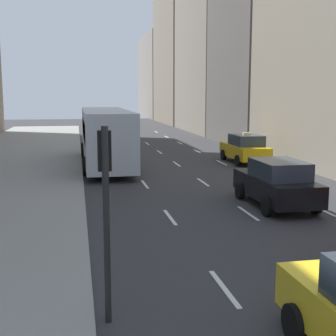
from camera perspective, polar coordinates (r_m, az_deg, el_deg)
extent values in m
cube|color=gray|center=(28.68, -18.47, 0.36)|extent=(8.00, 66.00, 0.15)
cube|color=white|center=(10.47, 6.86, -14.34)|extent=(0.12, 2.00, 0.01)
cube|color=white|center=(15.98, 0.24, -6.02)|extent=(0.12, 2.00, 0.01)
cube|color=white|center=(21.75, -2.84, -1.99)|extent=(0.12, 2.00, 0.01)
cube|color=white|center=(27.62, -4.62, 0.34)|extent=(0.12, 2.00, 0.01)
cube|color=white|center=(33.53, -5.77, 1.85)|extent=(0.12, 2.00, 0.01)
cube|color=white|center=(39.47, -6.57, 2.90)|extent=(0.12, 2.00, 0.01)
cube|color=white|center=(45.43, -7.17, 3.68)|extent=(0.12, 2.00, 0.01)
cube|color=white|center=(51.39, -7.63, 4.28)|extent=(0.12, 2.00, 0.01)
cube|color=white|center=(16.74, 9.73, -5.46)|extent=(0.12, 2.00, 0.01)
cube|color=white|center=(22.31, 4.30, -1.73)|extent=(0.12, 2.00, 0.01)
cube|color=white|center=(28.06, 1.07, 0.50)|extent=(0.12, 2.00, 0.01)
cube|color=white|center=(33.90, -1.05, 1.97)|extent=(0.12, 2.00, 0.01)
cube|color=white|center=(39.78, -2.54, 3.00)|extent=(0.12, 2.00, 0.01)
cube|color=white|center=(45.70, -3.66, 3.76)|extent=(0.12, 2.00, 0.01)
cube|color=white|center=(51.63, -4.51, 4.35)|extent=(0.12, 2.00, 0.01)
cube|color=white|center=(17.90, 18.18, -4.83)|extent=(0.12, 2.00, 0.01)
cube|color=white|center=(23.20, 10.99, -1.46)|extent=(0.12, 2.00, 0.01)
cube|color=white|center=(28.77, 6.54, 0.65)|extent=(0.12, 2.00, 0.01)
cube|color=white|center=(34.49, 3.54, 2.07)|extent=(0.12, 2.00, 0.01)
cube|color=white|center=(40.29, 1.40, 3.08)|extent=(0.12, 2.00, 0.01)
cube|color=white|center=(46.14, -0.20, 3.83)|extent=(0.12, 2.00, 0.01)
cube|color=white|center=(52.02, -1.44, 4.41)|extent=(0.12, 2.00, 0.01)
cube|color=gray|center=(69.97, 1.82, 18.77)|extent=(6.00, 15.83, 32.11)
cube|color=gray|center=(86.33, -0.86, 11.06)|extent=(6.00, 17.97, 14.57)
cube|color=yellow|center=(28.97, 9.31, 2.05)|extent=(1.80, 4.40, 0.76)
cube|color=#28333D|center=(28.65, 9.53, 3.38)|extent=(1.58, 2.29, 0.64)
cube|color=#F2E599|center=(28.61, 9.55, 4.16)|extent=(0.44, 0.20, 0.14)
cylinder|color=black|center=(30.00, 6.78, 1.61)|extent=(0.22, 0.66, 0.66)
cylinder|color=black|center=(30.60, 9.99, 1.68)|extent=(0.22, 0.66, 0.66)
cylinder|color=black|center=(27.44, 8.51, 0.89)|extent=(0.22, 0.66, 0.66)
cylinder|color=black|center=(28.09, 11.97, 0.98)|extent=(0.22, 0.66, 0.66)
cylinder|color=black|center=(8.56, 15.25, -17.77)|extent=(0.22, 0.66, 0.66)
cube|color=black|center=(17.90, 12.99, -2.26)|extent=(1.80, 4.42, 0.78)
cube|color=#28333D|center=(17.54, 13.42, -0.14)|extent=(1.58, 2.30, 0.64)
cylinder|color=black|center=(18.90, 8.76, -2.76)|extent=(0.22, 0.66, 0.66)
cylinder|color=black|center=(19.57, 13.74, -2.51)|extent=(0.22, 0.66, 0.66)
cylinder|color=black|center=(16.41, 12.00, -4.65)|extent=(0.22, 0.66, 0.66)
cylinder|color=black|center=(17.18, 17.55, -4.26)|extent=(0.22, 0.66, 0.66)
cube|color=#B7BCC1|center=(27.43, -7.61, 4.00)|extent=(2.50, 11.60, 2.90)
cube|color=#28333D|center=(33.13, -8.23, 5.44)|extent=(2.30, 0.12, 1.40)
cube|color=#28333D|center=(27.36, -10.16, 4.66)|extent=(0.08, 9.86, 1.10)
cube|color=yellow|center=(33.09, -8.26, 6.99)|extent=(1.50, 0.10, 0.36)
cylinder|color=black|center=(31.10, -10.26, 2.11)|extent=(0.30, 1.00, 1.00)
cylinder|color=black|center=(31.23, -5.67, 2.23)|extent=(0.30, 1.00, 1.00)
cylinder|color=black|center=(24.37, -10.03, 0.25)|extent=(0.30, 1.00, 1.00)
cylinder|color=black|center=(24.53, -4.18, 0.42)|extent=(0.30, 1.00, 1.00)
cylinder|color=black|center=(8.46, -7.50, -7.16)|extent=(0.12, 0.12, 3.60)
cube|color=black|center=(8.37, -7.77, 2.10)|extent=(0.24, 0.20, 0.72)
sphere|color=red|center=(8.45, -7.84, 3.74)|extent=(0.14, 0.14, 0.14)
sphere|color=#4C3F14|center=(8.47, -7.81, 2.19)|extent=(0.14, 0.14, 0.14)
sphere|color=#198C2D|center=(8.50, -7.78, 0.65)|extent=(0.14, 0.14, 0.14)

